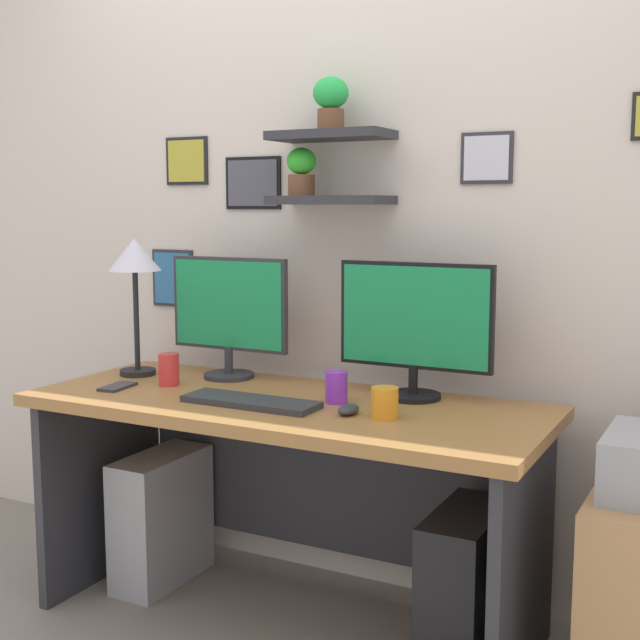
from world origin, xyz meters
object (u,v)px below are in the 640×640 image
object	(u,v)px
monitor_left	(229,312)
computer_tower_right	(465,589)
computer_mouse	(349,410)
pen_cup	(336,387)
monitor_right	(415,325)
water_cup	(169,369)
desk	(294,459)
coffee_mug	(385,403)
keyboard	(251,402)
cell_phone	(117,387)
desk_lamp	(135,265)
computer_tower_left	(162,518)

from	to	relation	value
monitor_left	computer_tower_right	distance (m)	1.23
computer_mouse	pen_cup	bearing A→B (deg)	130.19
monitor_right	water_cup	distance (m)	0.86
desk	coffee_mug	bearing A→B (deg)	-17.62
computer_mouse	water_cup	world-z (taller)	water_cup
desk	keyboard	world-z (taller)	keyboard
desk	monitor_right	size ratio (longest dim) A/B	3.26
monitor_right	cell_phone	size ratio (longest dim) A/B	3.67
keyboard	cell_phone	size ratio (longest dim) A/B	3.14
coffee_mug	computer_tower_right	size ratio (longest dim) A/B	0.19
computer_tower_right	desk	bearing A→B (deg)	176.10
coffee_mug	desk	bearing A→B (deg)	162.38
desk_lamp	computer_tower_right	size ratio (longest dim) A/B	1.04
monitor_left	computer_mouse	xyz separation A→B (m)	(0.62, -0.29, -0.22)
computer_tower_left	computer_tower_right	xyz separation A→B (m)	(1.16, -0.05, 0.00)
computer_mouse	computer_tower_left	world-z (taller)	computer_mouse
keyboard	water_cup	bearing A→B (deg)	164.01
keyboard	desk_lamp	world-z (taller)	desk_lamp
computer_tower_left	computer_tower_right	distance (m)	1.16
water_cup	computer_tower_left	bearing A→B (deg)	148.56
water_cup	computer_tower_left	world-z (taller)	water_cup
computer_mouse	computer_tower_left	distance (m)	0.99
monitor_left	pen_cup	xyz separation A→B (m)	(0.52, -0.18, -0.19)
monitor_right	pen_cup	world-z (taller)	monitor_right
monitor_left	coffee_mug	world-z (taller)	monitor_left
computer_tower_right	water_cup	bearing A→B (deg)	-179.67
monitor_left	coffee_mug	size ratio (longest dim) A/B	5.19
cell_phone	water_cup	world-z (taller)	water_cup
desk_lamp	computer_tower_left	distance (m)	0.92
computer_tower_left	monitor_right	bearing A→B (deg)	9.48
water_cup	computer_tower_right	size ratio (longest dim) A/B	0.23
desk_lamp	pen_cup	xyz separation A→B (m)	(0.84, -0.06, -0.35)
pen_cup	computer_tower_left	size ratio (longest dim) A/B	0.21
monitor_left	keyboard	xyz separation A→B (m)	(0.29, -0.32, -0.23)
cell_phone	pen_cup	bearing A→B (deg)	5.05
monitor_right	computer_mouse	world-z (taller)	monitor_right
keyboard	computer_tower_left	xyz separation A→B (m)	(-0.50, 0.17, -0.52)
keyboard	desk_lamp	xyz separation A→B (m)	(-0.62, 0.21, 0.39)
keyboard	computer_mouse	xyz separation A→B (m)	(0.32, 0.03, 0.01)
monitor_right	cell_phone	bearing A→B (deg)	-160.78
monitor_right	keyboard	xyz separation A→B (m)	(-0.41, -0.32, -0.23)
monitor_left	keyboard	bearing A→B (deg)	-47.99
coffee_mug	water_cup	size ratio (longest dim) A/B	0.82
keyboard	computer_mouse	size ratio (longest dim) A/B	4.89
cell_phone	computer_tower_right	size ratio (longest dim) A/B	0.29
monitor_left	cell_phone	xyz separation A→B (m)	(-0.24, -0.33, -0.23)
cell_phone	coffee_mug	world-z (taller)	coffee_mug
computer_tower_right	desk_lamp	bearing A→B (deg)	176.16
water_cup	monitor_right	bearing A→B (deg)	14.32
desk	computer_mouse	bearing A→B (deg)	-26.90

